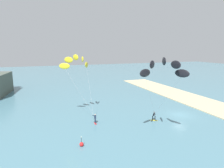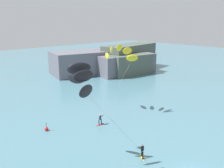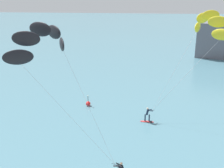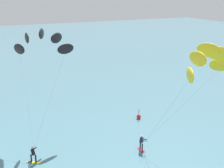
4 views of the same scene
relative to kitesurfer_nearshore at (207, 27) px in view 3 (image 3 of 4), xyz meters
The scene contains 3 objects.
kitesurfer_nearshore is the anchor object (origin of this frame).
kitesurfer_mid_water 17.02m from the kitesurfer_nearshore, 146.91° to the right, with size 8.99×6.95×11.62m.
marker_buoy 16.15m from the kitesurfer_nearshore, behind, with size 0.56×0.56×1.38m.
Camera 3 is at (-0.08, -12.78, 14.76)m, focal length 48.34 mm.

